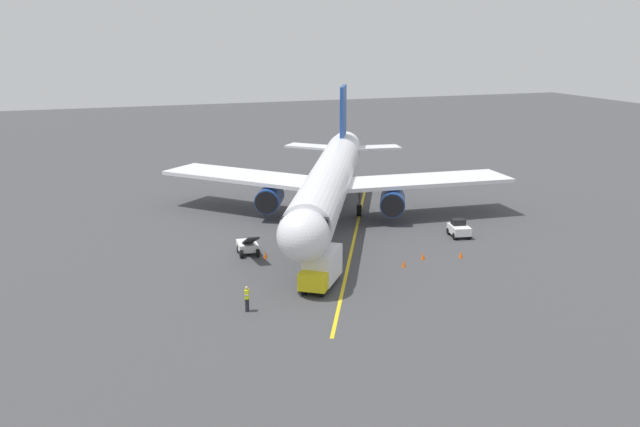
# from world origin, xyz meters

# --- Properties ---
(ground_plane) EXTENTS (220.00, 220.00, 0.00)m
(ground_plane) POSITION_xyz_m (0.00, 0.00, 0.00)
(ground_plane) COLOR #424244
(apron_lead_in_line) EXTENTS (17.64, 36.11, 0.01)m
(apron_lead_in_line) POSITION_xyz_m (0.01, 8.40, 0.01)
(apron_lead_in_line) COLOR yellow
(apron_lead_in_line) RESTS_ON ground
(airplane) EXTENTS (31.68, 37.72, 11.50)m
(airplane) POSITION_xyz_m (-0.11, 2.15, 4.00)
(airplane) COLOR white
(airplane) RESTS_ON ground
(ground_crew_marshaller) EXTENTS (0.40, 0.47, 1.71)m
(ground_crew_marshaller) POSITION_xyz_m (12.38, 20.71, 0.89)
(ground_crew_marshaller) COLOR #23232D
(ground_crew_marshaller) RESTS_ON ground
(box_truck_near_nose) EXTENTS (4.27, 4.87, 2.62)m
(box_truck_near_nose) POSITION_xyz_m (6.42, 18.00, 1.39)
(box_truck_near_nose) COLOR yellow
(box_truck_near_nose) RESTS_ON ground
(belt_loader_portside) EXTENTS (1.73, 4.66, 2.32)m
(belt_loader_portside) POSITION_xyz_m (9.44, 9.05, 0.71)
(belt_loader_portside) COLOR white
(belt_loader_portside) RESTS_ON ground
(tug_starboard_side) EXTENTS (1.95, 2.55, 1.50)m
(tug_starboard_side) POSITION_xyz_m (-9.09, 10.29, 0.70)
(tug_starboard_side) COLOR white
(tug_starboard_side) RESTS_ON ground
(safety_cone_nose_left) EXTENTS (0.32, 0.32, 0.55)m
(safety_cone_nose_left) POSITION_xyz_m (-6.21, 15.57, 0.28)
(safety_cone_nose_left) COLOR #F2590F
(safety_cone_nose_left) RESTS_ON ground
(safety_cone_nose_right) EXTENTS (0.32, 0.32, 0.55)m
(safety_cone_nose_right) POSITION_xyz_m (-0.96, 16.12, 0.28)
(safety_cone_nose_right) COLOR #F2590F
(safety_cone_nose_right) RESTS_ON ground
(safety_cone_wing_port) EXTENTS (0.32, 0.32, 0.55)m
(safety_cone_wing_port) POSITION_xyz_m (-3.19, 14.94, 0.28)
(safety_cone_wing_port) COLOR #F2590F
(safety_cone_wing_port) RESTS_ON ground
(safety_cone_wing_starboard) EXTENTS (0.32, 0.32, 0.55)m
(safety_cone_wing_starboard) POSITION_xyz_m (8.40, 10.53, 0.28)
(safety_cone_wing_starboard) COLOR #F2590F
(safety_cone_wing_starboard) RESTS_ON ground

